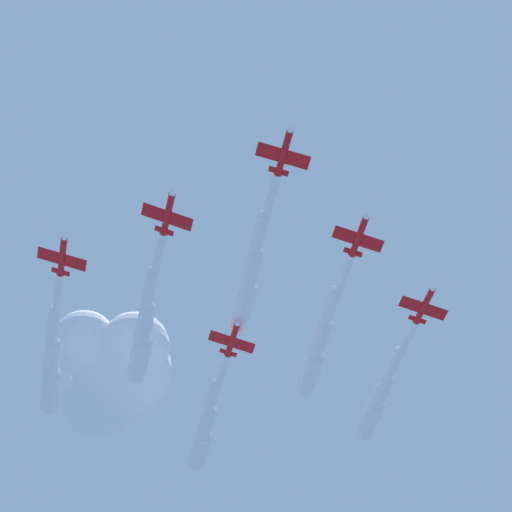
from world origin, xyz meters
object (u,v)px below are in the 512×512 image
(jet_port_inner, at_px, (321,341))
(jet_starboard_mid, at_px, (52,359))
(jet_port_mid, at_px, (382,392))
(jet_port_outer, at_px, (207,423))
(jet_starboard_inner, at_px, (145,325))
(jet_lead, at_px, (252,271))

(jet_port_inner, bearing_deg, jet_starboard_mid, -133.11)
(jet_port_inner, xyz_separation_m, jet_port_mid, (-4.57, 19.14, -0.27))
(jet_starboard_mid, distance_m, jet_port_outer, 33.66)
(jet_port_outer, bearing_deg, jet_port_mid, 38.79)
(jet_port_inner, xyz_separation_m, jet_starboard_inner, (-14.25, -28.61, -1.26))
(jet_port_outer, bearing_deg, jet_lead, -25.14)
(jet_starboard_inner, height_order, jet_port_outer, jet_starboard_inner)
(jet_port_inner, height_order, jet_starboard_mid, jet_port_inner)
(jet_lead, bearing_deg, jet_port_outer, 154.86)
(jet_port_inner, distance_m, jet_port_outer, 31.89)
(jet_port_inner, bearing_deg, jet_starboard_inner, -116.48)
(jet_lead, distance_m, jet_port_inner, 21.53)
(jet_lead, distance_m, jet_starboard_mid, 43.24)
(jet_lead, relative_size, jet_starboard_mid, 0.97)
(jet_lead, xyz_separation_m, jet_starboard_mid, (-40.26, -15.70, -1.48))
(jet_port_inner, distance_m, jet_port_mid, 19.68)
(jet_starboard_inner, bearing_deg, jet_lead, 21.38)
(jet_starboard_inner, distance_m, jet_port_outer, 31.27)
(jet_port_mid, height_order, jet_starboard_mid, jet_port_mid)
(jet_port_inner, xyz_separation_m, jet_port_outer, (-31.73, -2.68, -1.72))
(jet_starboard_inner, xyz_separation_m, jet_port_mid, (9.68, 47.75, 0.99))
(jet_starboard_mid, bearing_deg, jet_lead, 21.30)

